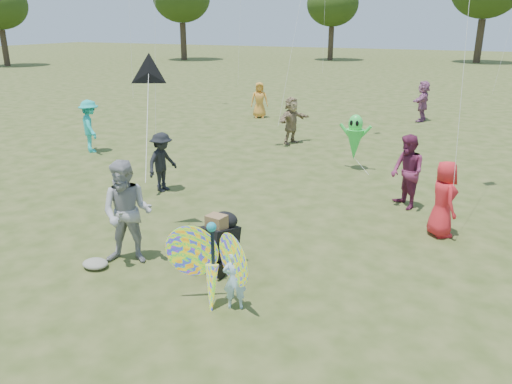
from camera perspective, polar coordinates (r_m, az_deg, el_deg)
ground at (r=9.43m, az=-2.79°, el=-9.21°), size 160.00×160.00×0.00m
child_girl at (r=8.15m, az=-2.47°, el=-9.97°), size 0.44×0.38×1.03m
adult_man at (r=9.73m, az=-14.49°, el=-2.32°), size 1.20×1.07×2.04m
grey_bag at (r=10.05m, az=-17.89°, el=-7.80°), size 0.51×0.42×0.16m
crowd_a at (r=11.42m, az=20.62°, el=-0.74°), size 0.87×0.97×1.67m
crowd_b at (r=13.80m, az=-10.67°, el=3.38°), size 0.70×1.10×1.63m
crowd_d at (r=19.09m, az=4.07°, el=8.16°), size 1.01×1.72×1.77m
crowd_e at (r=12.84m, az=16.89°, el=2.20°), size 1.11×1.14×1.85m
crowd_g at (r=24.33m, az=0.40°, el=10.47°), size 0.98×0.84×1.69m
crowd_i at (r=18.69m, az=-18.41°, el=7.15°), size 1.36×1.28×1.85m
crowd_j at (r=24.73m, az=18.52°, el=9.83°), size 0.69×1.76×1.86m
jogging_stroller at (r=9.40m, az=-4.19°, el=-5.19°), size 0.58×1.09×1.09m
butterfly_kite at (r=8.15m, az=-5.04°, el=-8.41°), size 1.74×0.75×1.66m
delta_kite_rig at (r=10.66m, az=-12.18°, el=13.07°), size 1.32×1.80×2.21m
alien_kite at (r=15.88m, az=11.21°, el=5.96°), size 1.12×0.69×1.74m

